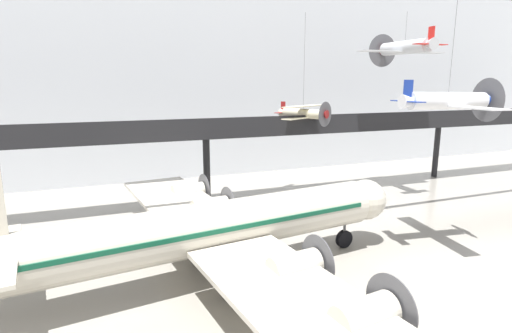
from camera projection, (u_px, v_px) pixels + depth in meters
ground_plane at (329, 330)px, 19.54m from camera, size 260.00×260.00×0.00m
hangar_back_wall at (180, 78)px, 49.68m from camera, size 140.00×3.00×25.05m
mezzanine_walkway at (208, 134)px, 38.79m from camera, size 110.00×3.20×8.69m
airliner_silver_main at (207, 230)px, 23.73m from camera, size 28.65×32.71×9.19m
suspended_plane_silver_racer at (405, 48)px, 40.59m from camera, size 9.86×8.02×5.28m
suspended_plane_cream_biplane at (303, 113)px, 41.15m from camera, size 6.62×5.94×11.10m
suspended_plane_white_twin at (448, 101)px, 27.01m from camera, size 7.06×8.60×9.59m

